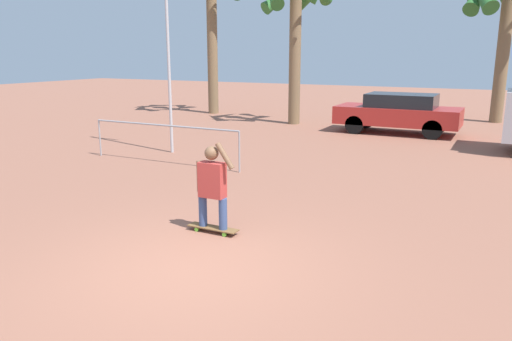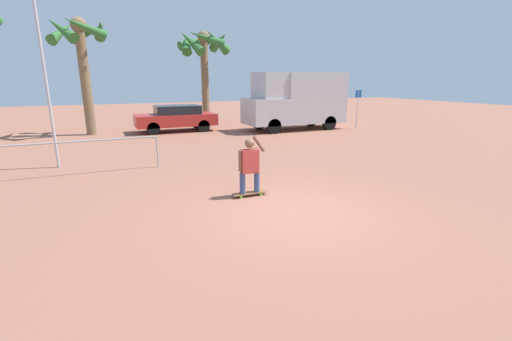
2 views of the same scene
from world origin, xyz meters
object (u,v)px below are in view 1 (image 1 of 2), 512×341
Objects in this scene: skateboard at (213,228)px; person_skateboarder at (212,182)px; parked_car_red at (398,112)px; palm_tree_center_background at (296,10)px; flagpole at (169,17)px.

person_skateboarder is at bearing 180.00° from skateboard.
person_skateboarder is 0.33× the size of parked_car_red.
skateboard is at bearing 0.00° from person_skateboarder.
skateboard is at bearing -73.07° from palm_tree_center_background.
skateboard is 0.15× the size of palm_tree_center_background.
palm_tree_center_background is (-3.91, 12.84, 4.56)m from skateboard.
person_skateboarder is 0.21× the size of flagpole.
palm_tree_center_background reaches higher than parked_car_red.
skateboard is 14.17m from palm_tree_center_background.
flagpole is (-0.82, -7.48, -0.69)m from palm_tree_center_background.
parked_car_red is at bearing 87.35° from skateboard.
skateboard is at bearing -48.62° from flagpole.
palm_tree_center_background reaches higher than skateboard.
flagpole is at bearing 131.38° from skateboard.
flagpole is at bearing 131.37° from person_skateboarder.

